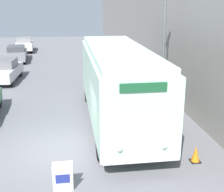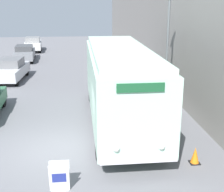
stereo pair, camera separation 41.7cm
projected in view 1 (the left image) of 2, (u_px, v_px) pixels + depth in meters
The scene contains 9 objects.
ground_plane at pixel (58, 152), 11.96m from camera, with size 80.00×80.00×0.00m, color slate.
building_wall_right at pixel (155, 35), 21.34m from camera, with size 0.30×60.00×6.56m.
vintage_bus at pixel (117, 81), 14.26m from camera, with size 2.66×9.88×3.55m.
sign_board at pixel (63, 178), 9.33m from camera, with size 0.61×0.35×0.93m.
streetlamp at pixel (164, 34), 16.03m from camera, with size 0.36×0.36×5.94m.
parked_car_mid at pixel (5, 70), 22.18m from camera, with size 2.02×4.57×1.56m.
parked_car_far at pixel (16, 53), 29.56m from camera, with size 2.15×4.81×1.44m.
parked_car_distant at pixel (24, 44), 35.04m from camera, with size 2.13×4.38×1.57m.
traffic_cone at pixel (196, 154), 11.13m from camera, with size 0.36×0.36×0.60m.
Camera 1 is at (0.52, -10.99, 5.55)m, focal length 50.00 mm.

